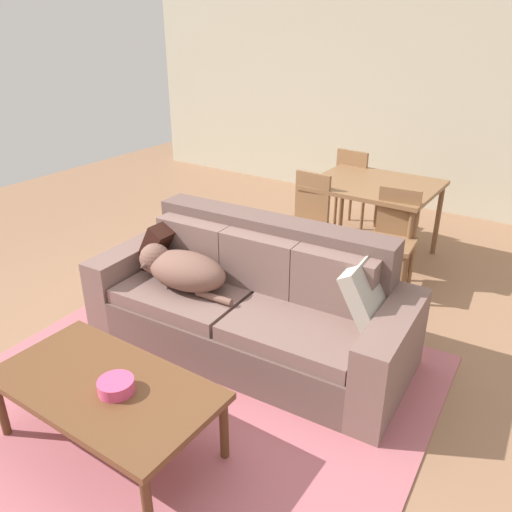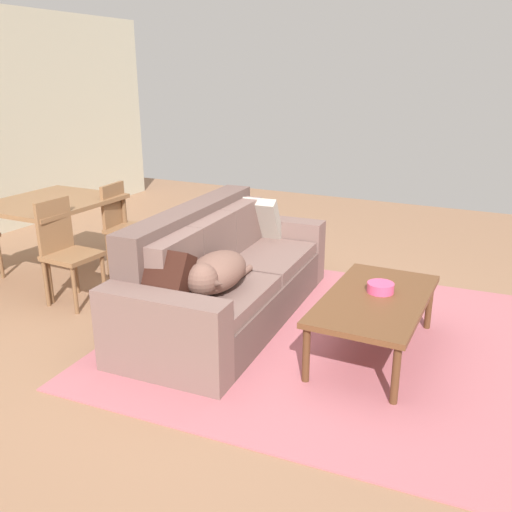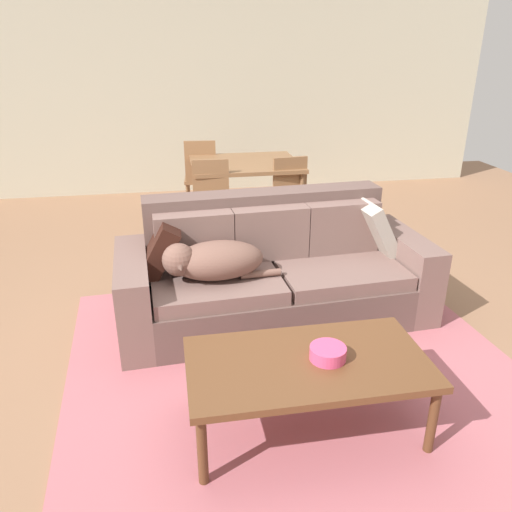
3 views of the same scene
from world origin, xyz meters
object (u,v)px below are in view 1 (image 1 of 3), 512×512
coffee_table (105,390)px  dining_table (374,190)px  throw_pillow_by_left_arm (165,243)px  throw_pillow_by_right_arm (369,295)px  dining_chair_far_left (355,186)px  bowl_on_coffee_table (116,386)px  dining_chair_near_left (306,218)px  couch (252,304)px  dining_chair_near_right (393,235)px  dog_on_left_cushion (181,269)px

coffee_table → dining_table: dining_table is taller
throw_pillow_by_left_arm → throw_pillow_by_right_arm: throw_pillow_by_right_arm is taller
coffee_table → dining_chair_far_left: dining_chair_far_left is taller
bowl_on_coffee_table → dining_chair_near_left: (-0.35, 2.66, 0.03)m
dining_table → dining_chair_near_left: dining_chair_near_left is taller
dining_table → dining_chair_near_left: bearing=-126.5°
throw_pillow_by_left_arm → bowl_on_coffee_table: throw_pillow_by_left_arm is taller
couch → dining_table: couch is taller
couch → dining_chair_far_left: 2.55m
coffee_table → dining_table: 3.25m
dining_chair_near_left → dining_chair_far_left: 1.15m
dining_table → throw_pillow_by_right_arm: bearing=-68.4°
dining_chair_near_right → dining_chair_near_left: bearing=176.5°
couch → bowl_on_coffee_table: size_ratio=12.25×
couch → throw_pillow_by_right_arm: size_ratio=5.47×
throw_pillow_by_left_arm → dining_table: 2.16m
dining_table → dining_chair_near_left: (-0.43, -0.58, -0.20)m
dining_chair_near_right → bowl_on_coffee_table: bearing=-106.4°
coffee_table → bowl_on_coffee_table: bearing=-2.6°
couch → dining_chair_near_left: (-0.33, 1.37, 0.16)m
couch → throw_pillow_by_right_arm: couch is taller
throw_pillow_by_right_arm → coffee_table: (-0.91, -1.38, -0.24)m
throw_pillow_by_right_arm → coffee_table: throw_pillow_by_right_arm is taller
couch → bowl_on_coffee_table: 1.30m
bowl_on_coffee_table → dining_chair_near_left: size_ratio=0.21×
dining_chair_near_left → bowl_on_coffee_table: bearing=-80.1°
dog_on_left_cushion → dining_chair_near_left: size_ratio=0.90×
couch → dining_chair_near_left: 1.42m
dining_chair_near_left → dining_chair_far_left: bearing=93.4°
throw_pillow_by_right_arm → coffee_table: size_ratio=0.34×
bowl_on_coffee_table → couch: bearing=90.9°
couch → dining_table: size_ratio=2.03×
dog_on_left_cushion → dining_chair_near_right: dining_chair_near_right is taller
dog_on_left_cushion → bowl_on_coffee_table: size_ratio=4.27×
dining_chair_near_left → throw_pillow_by_right_arm: bearing=-45.4°
dog_on_left_cushion → throw_pillow_by_left_arm: (-0.35, 0.21, 0.04)m
dog_on_left_cushion → bowl_on_coffee_table: (0.50, -1.08, -0.10)m
throw_pillow_by_right_arm → dining_table: 1.99m
dining_chair_near_left → dining_chair_far_left: size_ratio=0.98×
throw_pillow_by_right_arm → dining_chair_near_left: size_ratio=0.47×
throw_pillow_by_left_arm → throw_pillow_by_right_arm: size_ratio=0.91×
dining_chair_near_left → dog_on_left_cushion: bearing=-93.0°
throw_pillow_by_right_arm → bowl_on_coffee_table: 1.61m
coffee_table → throw_pillow_by_right_arm: bearing=56.6°
coffee_table → dining_chair_near_right: 2.76m
dog_on_left_cushion → dining_chair_near_left: bearing=81.2°
throw_pillow_by_right_arm → dining_table: bearing=111.6°
throw_pillow_by_left_arm → dining_chair_near_right: bearing=46.5°
throw_pillow_by_right_arm → bowl_on_coffee_table: bearing=-120.2°
bowl_on_coffee_table → dining_chair_far_left: dining_chair_far_left is taller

